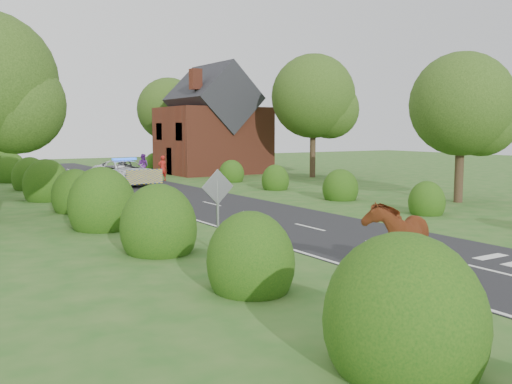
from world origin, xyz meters
TOP-DOWN VIEW (x-y plane):
  - ground at (0.00, 0.00)m, footprint 120.00×120.00m
  - road at (0.00, 15.00)m, footprint 6.00×70.00m
  - road_markings at (-1.60, 12.93)m, footprint 4.96×70.00m
  - hedgerow_left at (-6.51, 11.69)m, footprint 2.75×50.41m
  - hedgerow_right at (6.60, 11.21)m, footprint 2.10×45.78m
  - tree_right_a at (11.23, 5.87)m, footprint 5.33×5.20m
  - tree_right_b at (14.29, 21.84)m, footprint 6.56×6.40m
  - tree_right_c at (9.27, 37.85)m, footprint 6.15×6.00m
  - road_sign at (-5.00, 2.00)m, footprint 1.06×0.08m
  - house at (9.49, 30.00)m, footprint 8.00×7.40m
  - cow at (-2.36, -2.80)m, footprint 2.61×1.99m
  - police_van at (-0.35, 23.82)m, footprint 3.23×6.18m
  - pedestrian_red at (2.93, 25.23)m, footprint 0.71×0.51m
  - pedestrian_purple at (2.81, 28.80)m, footprint 1.11×1.11m

SIDE VIEW (x-z plane):
  - ground at x=0.00m, z-range 0.00..0.00m
  - road at x=0.00m, z-range 0.00..0.02m
  - road_markings at x=-1.60m, z-range 0.02..0.03m
  - hedgerow_right at x=6.60m, z-range -0.50..1.60m
  - hedgerow_left at x=-6.51m, z-range -0.75..2.25m
  - police_van at x=-0.35m, z-range -0.07..1.72m
  - cow at x=-2.36m, z-range 0.00..1.65m
  - pedestrian_purple at x=2.81m, z-range 0.00..1.81m
  - pedestrian_red at x=2.93m, z-range 0.00..1.82m
  - road_sign at x=-5.00m, z-range 0.39..2.92m
  - house at x=9.49m, z-range -0.80..8.37m
  - tree_right_a at x=11.23m, z-range 0.96..8.52m
  - tree_right_c at x=9.27m, z-range 1.05..9.63m
  - tree_right_b at x=14.29m, z-range 1.24..10.64m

